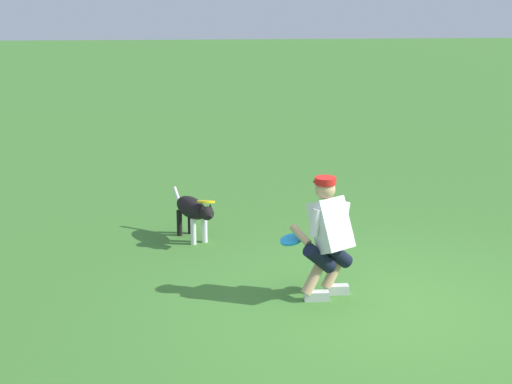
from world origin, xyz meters
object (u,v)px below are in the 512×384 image
Objects in this scene: person at (328,235)px; dog at (193,210)px; frisbee_held at (291,240)px; frisbee_flying at (206,202)px.

dog is at bearing 2.33° from person.
person is at bearing 162.60° from frisbee_held.
frisbee_held is at bearing 38.35° from person.
frisbee_flying reaches higher than dog.
person is 5.37× the size of frisbee_held.
frisbee_held is (-0.89, 1.55, 0.03)m from frisbee_flying.
frisbee_held reaches higher than dog.
person reaches higher than dog.
frisbee_flying is 1.79m from frisbee_held.
frisbee_flying is (1.26, -1.66, -0.12)m from person.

